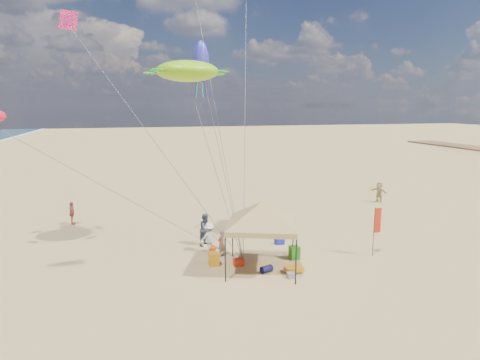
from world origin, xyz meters
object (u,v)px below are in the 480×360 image
at_px(cooler_red, 239,262).
at_px(beach_cart, 294,269).
at_px(canopy_tent, 262,204).
at_px(chair_green, 294,253).
at_px(cooler_blue, 280,241).
at_px(person_far_c, 379,192).
at_px(person_near_b, 206,229).
at_px(person_near_a, 221,243).
at_px(feather_flag, 377,223).
at_px(person_far_a, 72,213).
at_px(chair_yellow, 214,259).
at_px(person_near_c, 209,238).

bearing_deg(cooler_red, beach_cart, -32.97).
height_order(canopy_tent, chair_green, canopy_tent).
bearing_deg(cooler_blue, person_far_c, 33.05).
relative_size(cooler_red, person_near_b, 0.28).
bearing_deg(person_near_a, chair_green, 115.41).
relative_size(feather_flag, person_far_a, 1.72).
relative_size(cooler_red, person_near_a, 0.36).
bearing_deg(cooler_blue, person_near_a, -165.15).
distance_m(chair_yellow, person_near_a, 1.44).
relative_size(canopy_tent, cooler_red, 11.51).
bearing_deg(person_near_a, person_near_c, -103.40).
xyz_separation_m(cooler_red, person_near_b, (-1.04, 3.59, 0.77)).
xyz_separation_m(cooler_blue, person_far_a, (-12.49, 7.64, 0.61)).
bearing_deg(person_near_c, person_far_a, -51.22).
distance_m(cooler_red, person_near_a, 1.76).
xyz_separation_m(chair_yellow, beach_cart, (3.67, -1.94, -0.15)).
bearing_deg(cooler_blue, person_near_b, 166.71).
bearing_deg(person_near_b, person_near_a, -117.74).
bearing_deg(person_near_c, cooler_red, 105.90).
bearing_deg(canopy_tent, person_near_c, 122.80).
relative_size(cooler_red, person_far_c, 0.30).
bearing_deg(canopy_tent, person_near_a, 123.74).
height_order(person_near_a, person_far_a, person_far_a).
bearing_deg(cooler_red, person_near_b, 106.15).
xyz_separation_m(cooler_red, chair_green, (3.17, 0.14, 0.16)).
relative_size(beach_cart, person_far_c, 0.50).
bearing_deg(chair_yellow, canopy_tent, -26.74).
relative_size(person_far_a, person_far_c, 0.89).
xyz_separation_m(canopy_tent, cooler_red, (-1.00, 0.76, -3.21)).
distance_m(cooler_blue, chair_green, 2.45).
distance_m(beach_cart, person_near_b, 6.27).
distance_m(person_far_a, person_far_c, 24.53).
bearing_deg(feather_flag, canopy_tent, -178.94).
relative_size(person_near_a, person_far_a, 0.94).
xyz_separation_m(chair_yellow, person_far_c, (16.52, 10.05, 0.55)).
distance_m(canopy_tent, person_near_b, 5.39).
distance_m(feather_flag, person_far_c, 13.48).
bearing_deg(canopy_tent, cooler_blue, 56.12).
relative_size(canopy_tent, cooler_blue, 11.51).
bearing_deg(person_far_c, chair_yellow, -84.20).
xyz_separation_m(canopy_tent, person_near_a, (-1.56, 2.33, -2.64)).
bearing_deg(chair_green, person_near_a, 158.96).
distance_m(canopy_tent, person_near_c, 4.58).
xyz_separation_m(canopy_tent, person_far_c, (14.29, 11.17, -2.50)).
xyz_separation_m(beach_cart, person_near_c, (-3.49, 4.00, 0.63)).
height_order(person_near_c, person_far_c, person_far_c).
distance_m(cooler_blue, person_near_b, 4.46).
distance_m(person_near_a, person_far_a, 12.26).
distance_m(person_near_a, person_far_c, 18.14).
bearing_deg(person_far_a, person_near_c, -137.49).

